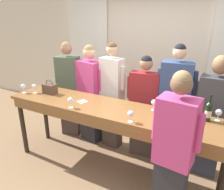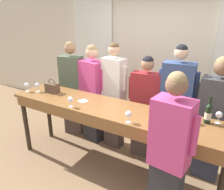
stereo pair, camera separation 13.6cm
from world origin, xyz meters
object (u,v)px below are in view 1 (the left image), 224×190
guest_olive_jacket (69,89)px  guest_striped_shirt (144,107)px  wine_glass_back_left (192,113)px  wine_glass_center_right (154,103)px  tasting_bar (109,116)px  wine_glass_back_mid (34,87)px  wine_glass_center_mid (23,87)px  host_pouring (173,156)px  wine_glass_front_mid (163,112)px  wine_glass_front_right (70,100)px  guest_beige_cap (212,118)px  handbag (50,89)px  guest_pink_top (91,95)px  wine_bottle (208,111)px  guest_navy_coat (174,107)px  wine_glass_center_left (219,113)px  wine_glass_front_left (131,114)px  guest_cream_sweater (112,96)px

guest_olive_jacket → guest_striped_shirt: (1.43, -0.00, -0.06)m
wine_glass_back_left → guest_olive_jacket: guest_olive_jacket is taller
wine_glass_center_right → guest_olive_jacket: 1.78m
tasting_bar → wine_glass_back_mid: 1.32m
tasting_bar → guest_striped_shirt: (0.26, 0.65, -0.07)m
wine_glass_center_mid → wine_glass_back_left: bearing=5.3°
guest_olive_jacket → host_pouring: (2.14, -1.13, 0.01)m
wine_glass_front_mid → guest_olive_jacket: 2.01m
wine_glass_back_left → guest_striped_shirt: (-0.76, 0.52, -0.29)m
wine_glass_front_right → wine_glass_back_mid: (-0.85, 0.20, -0.00)m
wine_glass_front_mid → guest_olive_jacket: guest_olive_jacket is taller
tasting_bar → guest_beige_cap: (1.22, 0.65, -0.03)m
handbag → guest_pink_top: (0.36, 0.58, -0.23)m
wine_glass_front_mid → host_pouring: bearing=-62.9°
guest_pink_top → tasting_bar: bearing=-42.4°
wine_glass_back_mid → wine_glass_front_right: bearing=-13.2°
wine_bottle → wine_glass_back_mid: (-2.48, -0.23, -0.02)m
guest_beige_cap → guest_pink_top: bearing=180.0°
wine_glass_front_mid → wine_glass_front_right: (-1.16, -0.23, 0.00)m
wine_glass_back_left → wine_bottle: bearing=27.7°
wine_glass_front_right → guest_navy_coat: guest_navy_coat is taller
wine_glass_front_mid → guest_pink_top: guest_pink_top is taller
wine_glass_front_mid → host_pouring: (0.25, -0.48, -0.22)m
wine_glass_center_left → guest_pink_top: (-1.99, 0.38, -0.25)m
wine_glass_center_left → guest_beige_cap: guest_beige_cap is taller
wine_glass_back_mid → guest_olive_jacket: bearing=79.2°
wine_glass_front_left → guest_beige_cap: size_ratio=0.08×
wine_bottle → wine_glass_back_mid: size_ratio=2.28×
wine_glass_front_left → wine_glass_back_left: 0.70m
wine_bottle → guest_navy_coat: bearing=137.0°
guest_striped_shirt → host_pouring: bearing=-58.1°
wine_bottle → wine_glass_front_mid: bearing=-155.7°
wine_glass_front_left → guest_cream_sweater: bearing=128.6°
wine_glass_front_left → wine_bottle: bearing=29.8°
wine_glass_center_left → guest_cream_sweater: size_ratio=0.08×
wine_glass_center_right → guest_striped_shirt: bearing=122.6°
guest_pink_top → host_pouring: size_ratio=0.98×
wine_glass_front_mid → guest_olive_jacket: (-1.89, 0.65, -0.23)m
guest_cream_sweater → guest_beige_cap: 1.51m
wine_glass_center_left → guest_navy_coat: bearing=146.5°
guest_navy_coat → handbag: bearing=-161.8°
tasting_bar → host_pouring: (0.97, -0.49, -0.01)m
tasting_bar → wine_glass_back_left: wine_glass_back_left is taller
wine_glass_back_mid → guest_pink_top: size_ratio=0.08×
guest_navy_coat → wine_glass_back_mid: bearing=-161.5°
wine_glass_front_mid → host_pouring: 0.59m
wine_glass_front_left → host_pouring: size_ratio=0.08×
wine_bottle → guest_cream_sweater: 1.55m
wine_bottle → guest_olive_jacket: bearing=169.4°
wine_glass_front_mid → guest_beige_cap: (0.50, 0.65, -0.25)m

